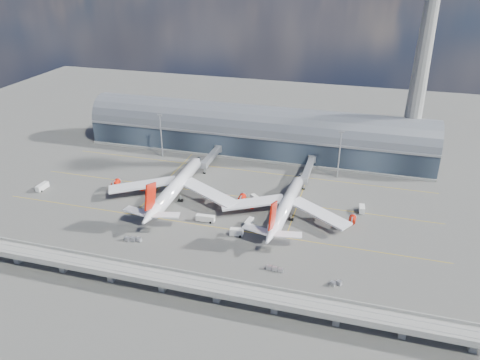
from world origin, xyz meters
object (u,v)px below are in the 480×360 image
(floodlight_mast_right, at_px, (339,153))
(service_truck_1, at_px, (237,232))
(service_truck_4, at_px, (362,209))
(cargo_train_0, at_px, (133,239))
(floodlight_mast_left, at_px, (161,135))
(airliner_left, at_px, (175,187))
(cargo_train_2, at_px, (336,283))
(service_truck_2, at_px, (205,218))
(cargo_train_1, at_px, (275,269))
(airliner_right, at_px, (286,207))
(control_tower, at_px, (420,72))
(service_truck_3, at_px, (249,223))
(service_truck_5, at_px, (255,198))
(service_truck_0, at_px, (42,187))

(floodlight_mast_right, bearing_deg, service_truck_1, -117.03)
(floodlight_mast_right, xyz_separation_m, service_truck_4, (14.22, -34.32, -12.07))
(cargo_train_0, bearing_deg, floodlight_mast_left, 27.15)
(floodlight_mast_left, distance_m, airliner_left, 54.13)
(service_truck_1, height_order, cargo_train_2, service_truck_1)
(floodlight_mast_left, distance_m, floodlight_mast_right, 100.00)
(service_truck_2, height_order, cargo_train_2, service_truck_2)
(airliner_left, xyz_separation_m, service_truck_4, (86.59, 11.62, -4.66))
(service_truck_4, relative_size, cargo_train_1, 0.81)
(airliner_right, bearing_deg, cargo_train_0, -144.91)
(control_tower, height_order, service_truck_1, control_tower)
(service_truck_2, bearing_deg, cargo_train_0, 131.74)
(floodlight_mast_right, bearing_deg, service_truck_3, -118.30)
(floodlight_mast_left, height_order, floodlight_mast_right, same)
(airliner_right, relative_size, cargo_train_2, 13.89)
(service_truck_5, bearing_deg, floodlight_mast_right, 0.68)
(floodlight_mast_left, relative_size, service_truck_0, 3.39)
(cargo_train_0, distance_m, cargo_train_2, 82.99)
(service_truck_1, height_order, cargo_train_0, service_truck_1)
(service_truck_5, bearing_deg, service_truck_0, 143.57)
(airliner_left, height_order, service_truck_3, airliner_left)
(service_truck_3, bearing_deg, airliner_left, 170.03)
(service_truck_2, bearing_deg, service_truck_0, 82.98)
(floodlight_mast_left, height_order, airliner_left, floodlight_mast_left)
(floodlight_mast_left, distance_m, service_truck_5, 75.89)
(cargo_train_1, bearing_deg, control_tower, -28.94)
(floodlight_mast_left, xyz_separation_m, service_truck_2, (48.51, -61.59, -12.07))
(service_truck_5, bearing_deg, control_tower, -3.11)
(floodlight_mast_left, relative_size, airliner_left, 0.36)
(floodlight_mast_right, bearing_deg, floodlight_mast_left, 180.00)
(cargo_train_1, height_order, cargo_train_2, cargo_train_2)
(service_truck_5, xyz_separation_m, cargo_train_2, (43.05, -52.99, -0.59))
(service_truck_5, bearing_deg, cargo_train_0, -176.13)
(service_truck_5, bearing_deg, cargo_train_2, -97.00)
(cargo_train_2, bearing_deg, service_truck_3, 79.00)
(control_tower, relative_size, floodlight_mast_right, 4.01)
(cargo_train_0, bearing_deg, service_truck_0, 76.30)
(service_truck_3, distance_m, service_truck_5, 22.58)
(service_truck_0, distance_m, cargo_train_2, 152.23)
(cargo_train_1, bearing_deg, service_truck_4, -34.05)
(control_tower, height_order, service_truck_5, control_tower)
(airliner_right, xyz_separation_m, cargo_train_1, (3.75, -39.81, -4.50))
(floodlight_mast_left, bearing_deg, service_truck_2, -51.78)
(service_truck_4, bearing_deg, cargo_train_2, -101.48)
(service_truck_2, relative_size, service_truck_4, 1.51)
(control_tower, bearing_deg, airliner_right, -125.03)
(service_truck_0, relative_size, service_truck_1, 1.32)
(service_truck_4, height_order, cargo_train_2, service_truck_4)
(cargo_train_2, bearing_deg, service_truck_4, 19.99)
(floodlight_mast_left, bearing_deg, service_truck_4, -16.72)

